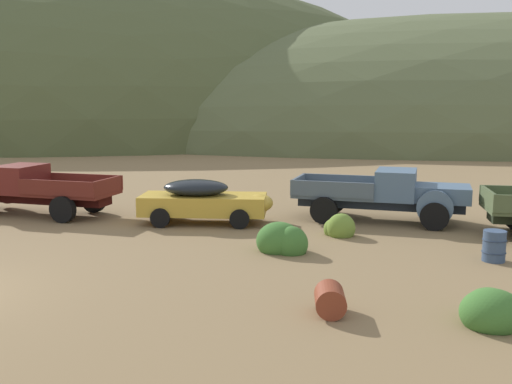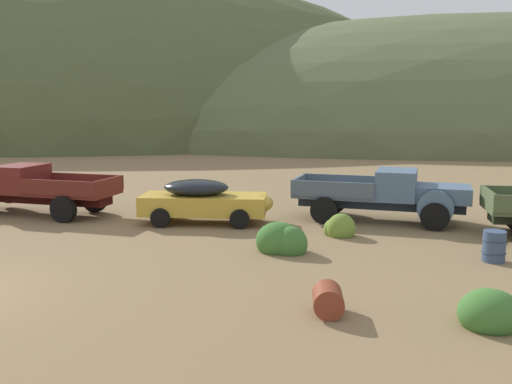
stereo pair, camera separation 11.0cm
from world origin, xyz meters
name	(u,v)px [view 1 (the left image)]	position (x,y,z in m)	size (l,w,h in m)	color
hill_far_left	(78,131)	(-17.30, 71.40, 0.00)	(105.31, 78.96, 43.54)	#4C5633
hill_center	(482,135)	(37.20, 60.95, 0.00)	(115.84, 65.76, 28.86)	#56603D
truck_oxblood	(23,188)	(-1.41, 9.77, 1.01)	(6.76, 3.72, 1.89)	black
car_faded_yellow	(207,201)	(5.78, 7.97, 0.81)	(4.80, 2.21, 1.57)	gold
truck_chalk_blue	(393,195)	(12.46, 8.12, 0.99)	(6.45, 3.83, 1.89)	#262D39
oil_drum_tipped	(330,300)	(8.91, -0.97, 0.31)	(0.68, 0.87, 0.62)	brown
oil_drum_by_truck	(494,246)	(13.92, 2.91, 0.43)	(0.64, 0.64, 0.85)	#384C6B
bush_near_barrel	(491,310)	(12.02, -1.43, 0.24)	(1.24, 1.45, 0.95)	#3D702D
bush_front_left	(251,199)	(7.37, 12.25, 0.14)	(0.72, 0.78, 0.56)	olive
bush_back_edge	(340,228)	(10.21, 5.98, 0.24)	(1.00, 0.91, 0.96)	olive
bush_between_trucks	(282,242)	(8.23, 4.00, 0.29)	(1.49, 1.30, 1.10)	#3D702D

